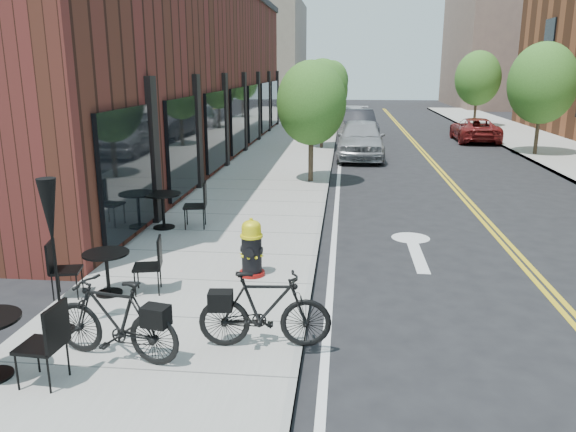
{
  "coord_description": "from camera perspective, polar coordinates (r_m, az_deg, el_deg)",
  "views": [
    {
      "loc": [
        0.49,
        -8.91,
        3.67
      ],
      "look_at": [
        -0.54,
        1.15,
        1.0
      ],
      "focal_mm": 35.0,
      "sensor_mm": 36.0,
      "label": 1
    }
  ],
  "objects": [
    {
      "name": "ground",
      "position": [
        9.65,
        2.5,
        -7.58
      ],
      "size": [
        120.0,
        120.0,
        0.0
      ],
      "primitive_type": "plane",
      "color": "black",
      "rests_on": "ground"
    },
    {
      "name": "sidewalk_near",
      "position": [
        19.41,
        -1.65,
        4.07
      ],
      "size": [
        4.0,
        70.0,
        0.12
      ],
      "primitive_type": "cube",
      "color": "#9E9B93",
      "rests_on": "ground"
    },
    {
      "name": "building_near",
      "position": [
        23.95,
        -11.49,
        14.11
      ],
      "size": [
        5.0,
        28.0,
        7.0
      ],
      "primitive_type": "cube",
      "color": "#401F14",
      "rests_on": "ground"
    },
    {
      "name": "bg_building_left",
      "position": [
        57.55,
        -2.77,
        16.11
      ],
      "size": [
        8.0,
        14.0,
        10.0
      ],
      "primitive_type": "cube",
      "color": "#726656",
      "rests_on": "ground"
    },
    {
      "name": "bg_building_right",
      "position": [
        60.96,
        21.43,
        16.02
      ],
      "size": [
        10.0,
        16.0,
        12.0
      ],
      "primitive_type": "cube",
      "color": "brown",
      "rests_on": "ground"
    },
    {
      "name": "tree_near_a",
      "position": [
        17.97,
        2.39,
        11.39
      ],
      "size": [
        2.2,
        2.2,
        3.81
      ],
      "color": "#382B1E",
      "rests_on": "sidewalk_near"
    },
    {
      "name": "tree_near_b",
      "position": [
        25.95,
        3.5,
        12.66
      ],
      "size": [
        2.3,
        2.3,
        3.98
      ],
      "color": "#382B1E",
      "rests_on": "sidewalk_near"
    },
    {
      "name": "tree_near_c",
      "position": [
        33.94,
        4.09,
        12.84
      ],
      "size": [
        2.1,
        2.1,
        3.67
      ],
      "color": "#382B1E",
      "rests_on": "sidewalk_near"
    },
    {
      "name": "tree_near_d",
      "position": [
        41.93,
        4.46,
        13.55
      ],
      "size": [
        2.4,
        2.4,
        4.11
      ],
      "color": "#382B1E",
      "rests_on": "sidewalk_near"
    },
    {
      "name": "tree_far_b",
      "position": [
        26.2,
        24.44,
        12.17
      ],
      "size": [
        2.8,
        2.8,
        4.62
      ],
      "color": "#382B1E",
      "rests_on": "sidewalk_far"
    },
    {
      "name": "tree_far_c",
      "position": [
        37.79,
        18.72,
        13.11
      ],
      "size": [
        2.8,
        2.8,
        4.62
      ],
      "color": "#382B1E",
      "rests_on": "sidewalk_far"
    },
    {
      "name": "fire_hydrant",
      "position": [
        9.85,
        -3.71,
        -3.31
      ],
      "size": [
        0.52,
        0.52,
        1.04
      ],
      "rotation": [
        0.0,
        0.0,
        -0.17
      ],
      "color": "maroon",
      "rests_on": "sidewalk_near"
    },
    {
      "name": "bicycle_left",
      "position": [
        7.39,
        -17.18,
        -10.0
      ],
      "size": [
        1.84,
        0.86,
        1.06
      ],
      "primitive_type": "imported",
      "rotation": [
        0.0,
        0.0,
        -1.78
      ],
      "color": "black",
      "rests_on": "sidewalk_near"
    },
    {
      "name": "bicycle_right",
      "position": [
        7.37,
        -2.36,
        -9.5
      ],
      "size": [
        1.77,
        0.64,
        1.04
      ],
      "primitive_type": "imported",
      "rotation": [
        0.0,
        0.0,
        1.66
      ],
      "color": "black",
      "rests_on": "sidewalk_near"
    },
    {
      "name": "bistro_set_b",
      "position": [
        9.49,
        -17.92,
        -4.95
      ],
      "size": [
        1.75,
        0.88,
        0.92
      ],
      "rotation": [
        0.0,
        0.0,
        0.23
      ],
      "color": "black",
      "rests_on": "sidewalk_near"
    },
    {
      "name": "bistro_set_c",
      "position": [
        13.06,
        -12.59,
        1.05
      ],
      "size": [
        1.99,
        0.97,
        1.05
      ],
      "rotation": [
        0.0,
        0.0,
        0.17
      ],
      "color": "black",
      "rests_on": "sidewalk_near"
    },
    {
      "name": "patio_umbrella",
      "position": [
        8.07,
        -22.96,
        -0.73
      ],
      "size": [
        0.35,
        0.35,
        2.17
      ],
      "color": "black",
      "rests_on": "sidewalk_near"
    },
    {
      "name": "parked_car_a",
      "position": [
        23.78,
        7.4,
        7.78
      ],
      "size": [
        2.01,
        4.82,
        1.63
      ],
      "primitive_type": "imported",
      "rotation": [
        0.0,
        0.0,
        -0.02
      ],
      "color": "#94969B",
      "rests_on": "ground"
    },
    {
      "name": "parked_car_b",
      "position": [
        30.0,
        7.03,
        9.17
      ],
      "size": [
        2.17,
        4.92,
        1.57
      ],
      "primitive_type": "imported",
      "rotation": [
        0.0,
        0.0,
        0.11
      ],
      "color": "black",
      "rests_on": "ground"
    },
    {
      "name": "parked_car_c",
      "position": [
        34.97,
        6.41,
        9.82
      ],
      "size": [
        2.54,
        4.96,
        1.38
      ],
      "primitive_type": "imported",
      "rotation": [
        0.0,
        0.0,
        -0.13
      ],
      "color": "silver",
      "rests_on": "ground"
    },
    {
      "name": "parked_car_far",
      "position": [
        30.69,
        18.43,
        8.32
      ],
      "size": [
        2.11,
        4.42,
        1.22
      ],
      "primitive_type": "imported",
      "rotation": [
        0.0,
        0.0,
        3.12
      ],
      "color": "maroon",
      "rests_on": "ground"
    }
  ]
}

